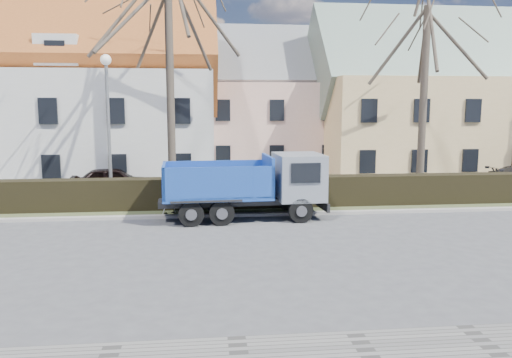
{
  "coord_description": "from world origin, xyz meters",
  "views": [
    {
      "loc": [
        -0.56,
        -14.73,
        4.3
      ],
      "look_at": [
        1.41,
        3.82,
        1.6
      ],
      "focal_mm": 35.0,
      "sensor_mm": 36.0,
      "label": 1
    }
  ],
  "objects": [
    {
      "name": "ground",
      "position": [
        0.0,
        0.0,
        0.0
      ],
      "size": [
        120.0,
        120.0,
        0.0
      ],
      "primitive_type": "plane",
      "color": "#444447"
    },
    {
      "name": "curb_far",
      "position": [
        0.0,
        4.6,
        0.06
      ],
      "size": [
        80.0,
        0.3,
        0.12
      ],
      "primitive_type": "cube",
      "color": "#9C978F",
      "rests_on": "ground"
    },
    {
      "name": "grass_strip",
      "position": [
        0.0,
        6.2,
        0.05
      ],
      "size": [
        80.0,
        3.0,
        0.1
      ],
      "primitive_type": "cube",
      "color": "#3E4828",
      "rests_on": "ground"
    },
    {
      "name": "hedge",
      "position": [
        0.0,
        6.0,
        0.65
      ],
      "size": [
        60.0,
        0.9,
        1.3
      ],
      "primitive_type": "cube",
      "color": "black",
      "rests_on": "ground"
    },
    {
      "name": "building_pink",
      "position": [
        4.0,
        20.0,
        4.0
      ],
      "size": [
        10.8,
        8.8,
        8.0
      ],
      "primitive_type": null,
      "color": "beige",
      "rests_on": "ground"
    },
    {
      "name": "building_yellow",
      "position": [
        16.0,
        17.0,
        4.25
      ],
      "size": [
        18.8,
        10.8,
        8.5
      ],
      "primitive_type": null,
      "color": "#DFBA7A",
      "rests_on": "ground"
    },
    {
      "name": "tree_1",
      "position": [
        -2.0,
        8.5,
        6.33
      ],
      "size": [
        9.2,
        9.2,
        12.65
      ],
      "primitive_type": null,
      "color": "#40362C",
      "rests_on": "ground"
    },
    {
      "name": "tree_2",
      "position": [
        10.0,
        8.5,
        5.5
      ],
      "size": [
        8.0,
        8.0,
        11.0
      ],
      "primitive_type": null,
      "color": "#40362C",
      "rests_on": "ground"
    },
    {
      "name": "dump_truck",
      "position": [
        0.77,
        4.15,
        1.29
      ],
      "size": [
        6.57,
        2.7,
        2.59
      ],
      "primitive_type": null,
      "rotation": [
        0.0,
        0.0,
        0.05
      ],
      "color": "navy",
      "rests_on": "ground"
    },
    {
      "name": "streetlight",
      "position": [
        -4.53,
        7.0,
        3.27
      ],
      "size": [
        0.51,
        0.51,
        6.55
      ],
      "primitive_type": null,
      "color": "gray",
      "rests_on": "ground"
    },
    {
      "name": "cart_frame",
      "position": [
        -2.12,
        4.88,
        0.32
      ],
      "size": [
        0.81,
        0.65,
        0.64
      ],
      "primitive_type": null,
      "rotation": [
        0.0,
        0.0,
        0.42
      ],
      "color": "silver",
      "rests_on": "ground"
    },
    {
      "name": "parked_car_a",
      "position": [
        -4.95,
        10.11,
        0.69
      ],
      "size": [
        4.23,
        2.11,
        1.38
      ],
      "primitive_type": "imported",
      "rotation": [
        0.0,
        0.0,
        1.69
      ],
      "color": "black",
      "rests_on": "ground"
    }
  ]
}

